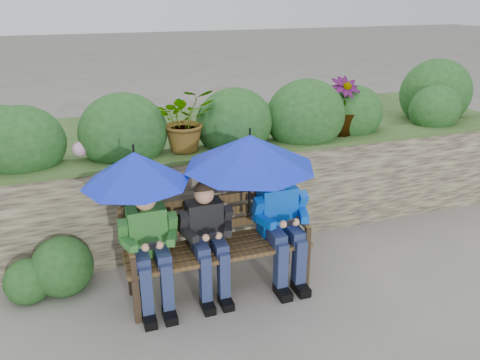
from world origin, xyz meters
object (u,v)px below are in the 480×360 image
object	(u,v)px
park_bench	(216,239)
boy_right	(281,215)
boy_left	(150,243)
umbrella_left	(135,168)
umbrella_right	(250,151)
boy_middle	(207,234)

from	to	relation	value
park_bench	boy_right	size ratio (longest dim) A/B	1.47
boy_left	park_bench	bearing A→B (deg)	6.83
park_bench	boy_left	world-z (taller)	boy_left
boy_left	umbrella_left	size ratio (longest dim) A/B	1.24
boy_left	umbrella_right	bearing A→B (deg)	1.94
park_bench	boy_left	size ratio (longest dim) A/B	1.52
park_bench	umbrella_right	world-z (taller)	umbrella_right
boy_right	umbrella_left	size ratio (longest dim) A/B	1.29
umbrella_right	boy_left	bearing A→B (deg)	-178.06
boy_left	umbrella_left	xyz separation A→B (m)	(-0.06, 0.05, 0.65)
boy_left	boy_right	bearing A→B (deg)	0.42
boy_left	boy_middle	bearing A→B (deg)	0.30
umbrella_left	park_bench	bearing A→B (deg)	2.23
boy_middle	boy_right	distance (m)	0.69
boy_right	umbrella_right	bearing A→B (deg)	175.88
park_bench	umbrella_left	bearing A→B (deg)	-177.77
park_bench	umbrella_left	xyz separation A→B (m)	(-0.65, -0.03, 0.76)
boy_left	umbrella_left	distance (m)	0.65
boy_right	boy_left	bearing A→B (deg)	-179.58
umbrella_left	boy_left	bearing A→B (deg)	-37.27
boy_right	boy_middle	bearing A→B (deg)	-179.49
umbrella_right	boy_right	bearing A→B (deg)	-4.12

